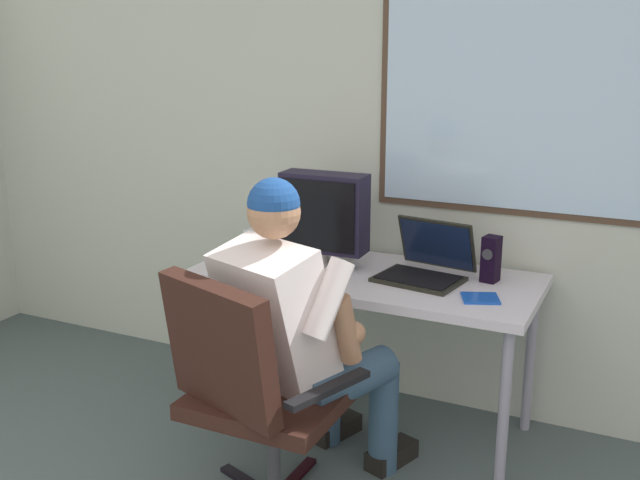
{
  "coord_description": "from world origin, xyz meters",
  "views": [
    {
      "loc": [
        0.89,
        -0.59,
        1.73
      ],
      "look_at": [
        -0.32,
        1.95,
        0.96
      ],
      "focal_mm": 41.89,
      "sensor_mm": 36.0,
      "label": 1
    }
  ],
  "objects_px": {
    "office_chair": "(250,381)",
    "laptop": "(427,263)",
    "wine_glass": "(253,242)",
    "person_seated": "(301,330)",
    "crt_monitor": "(324,214)",
    "cd_case": "(480,298)",
    "desk": "(366,287)",
    "desk_speaker": "(491,259)"
  },
  "relations": [
    {
      "from": "office_chair",
      "to": "person_seated",
      "type": "distance_m",
      "value": 0.29
    },
    {
      "from": "office_chair",
      "to": "wine_glass",
      "type": "height_order",
      "value": "office_chair"
    },
    {
      "from": "person_seated",
      "to": "wine_glass",
      "type": "relative_size",
      "value": 7.71
    },
    {
      "from": "wine_glass",
      "to": "desk_speaker",
      "type": "bearing_deg",
      "value": 13.25
    },
    {
      "from": "person_seated",
      "to": "cd_case",
      "type": "distance_m",
      "value": 0.72
    },
    {
      "from": "office_chair",
      "to": "wine_glass",
      "type": "relative_size",
      "value": 5.79
    },
    {
      "from": "crt_monitor",
      "to": "desk_speaker",
      "type": "height_order",
      "value": "crt_monitor"
    },
    {
      "from": "office_chair",
      "to": "desk",
      "type": "bearing_deg",
      "value": 82.08
    },
    {
      "from": "desk",
      "to": "laptop",
      "type": "xyz_separation_m",
      "value": [
        0.25,
        0.07,
        0.13
      ]
    },
    {
      "from": "crt_monitor",
      "to": "desk_speaker",
      "type": "xyz_separation_m",
      "value": [
        0.73,
        0.1,
        -0.14
      ]
    },
    {
      "from": "desk_speaker",
      "to": "person_seated",
      "type": "bearing_deg",
      "value": -128.91
    },
    {
      "from": "desk_speaker",
      "to": "cd_case",
      "type": "xyz_separation_m",
      "value": [
        0.02,
        -0.24,
        -0.09
      ]
    },
    {
      "from": "laptop",
      "to": "cd_case",
      "type": "xyz_separation_m",
      "value": [
        0.28,
        -0.19,
        -0.06
      ]
    },
    {
      "from": "person_seated",
      "to": "crt_monitor",
      "type": "relative_size",
      "value": 2.99
    },
    {
      "from": "laptop",
      "to": "desk_speaker",
      "type": "height_order",
      "value": "laptop"
    },
    {
      "from": "desk",
      "to": "desk_speaker",
      "type": "relative_size",
      "value": 7.6
    },
    {
      "from": "office_chair",
      "to": "crt_monitor",
      "type": "bearing_deg",
      "value": 97.08
    },
    {
      "from": "wine_glass",
      "to": "person_seated",
      "type": "bearing_deg",
      "value": -43.54
    },
    {
      "from": "laptop",
      "to": "crt_monitor",
      "type": "bearing_deg",
      "value": -175.11
    },
    {
      "from": "person_seated",
      "to": "crt_monitor",
      "type": "xyz_separation_m",
      "value": [
        -0.18,
        0.59,
        0.31
      ]
    },
    {
      "from": "office_chair",
      "to": "cd_case",
      "type": "distance_m",
      "value": 0.96
    },
    {
      "from": "laptop",
      "to": "wine_glass",
      "type": "height_order",
      "value": "laptop"
    },
    {
      "from": "office_chair",
      "to": "desk_speaker",
      "type": "height_order",
      "value": "office_chair"
    },
    {
      "from": "office_chair",
      "to": "person_seated",
      "type": "bearing_deg",
      "value": 72.94
    },
    {
      "from": "person_seated",
      "to": "desk_speaker",
      "type": "bearing_deg",
      "value": 51.09
    },
    {
      "from": "office_chair",
      "to": "wine_glass",
      "type": "xyz_separation_m",
      "value": [
        -0.39,
        0.69,
        0.3
      ]
    },
    {
      "from": "office_chair",
      "to": "desk_speaker",
      "type": "xyz_separation_m",
      "value": [
        0.63,
        0.93,
        0.28
      ]
    },
    {
      "from": "wine_glass",
      "to": "office_chair",
      "type": "bearing_deg",
      "value": -60.59
    },
    {
      "from": "crt_monitor",
      "to": "wine_glass",
      "type": "bearing_deg",
      "value": -153.26
    },
    {
      "from": "person_seated",
      "to": "wine_glass",
      "type": "xyz_separation_m",
      "value": [
        -0.47,
        0.44,
        0.18
      ]
    },
    {
      "from": "office_chair",
      "to": "crt_monitor",
      "type": "distance_m",
      "value": 0.94
    },
    {
      "from": "desk",
      "to": "cd_case",
      "type": "distance_m",
      "value": 0.55
    },
    {
      "from": "office_chair",
      "to": "crt_monitor",
      "type": "relative_size",
      "value": 2.25
    },
    {
      "from": "crt_monitor",
      "to": "laptop",
      "type": "distance_m",
      "value": 0.5
    },
    {
      "from": "desk_speaker",
      "to": "cd_case",
      "type": "bearing_deg",
      "value": -85.44
    },
    {
      "from": "office_chair",
      "to": "laptop",
      "type": "height_order",
      "value": "laptop"
    },
    {
      "from": "desk",
      "to": "cd_case",
      "type": "height_order",
      "value": "cd_case"
    },
    {
      "from": "laptop",
      "to": "wine_glass",
      "type": "xyz_separation_m",
      "value": [
        -0.76,
        -0.18,
        0.05
      ]
    },
    {
      "from": "cd_case",
      "to": "wine_glass",
      "type": "bearing_deg",
      "value": 179.86
    },
    {
      "from": "crt_monitor",
      "to": "wine_glass",
      "type": "xyz_separation_m",
      "value": [
        -0.29,
        -0.14,
        -0.12
      ]
    },
    {
      "from": "office_chair",
      "to": "crt_monitor",
      "type": "xyz_separation_m",
      "value": [
        -0.1,
        0.84,
        0.42
      ]
    },
    {
      "from": "person_seated",
      "to": "desk",
      "type": "bearing_deg",
      "value": 86.29
    }
  ]
}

